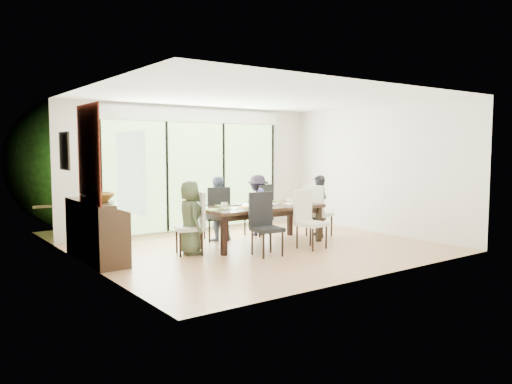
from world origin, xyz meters
TOP-DOWN VIEW (x-y plane):
  - floor at (0.00, 0.00)m, footprint 6.00×5.00m
  - ceiling at (0.00, 0.00)m, footprint 6.00×5.00m
  - wall_back at (0.00, 2.51)m, footprint 6.00×0.02m
  - wall_front at (0.00, -2.51)m, footprint 6.00×0.02m
  - wall_left at (-3.01, 0.00)m, footprint 0.02×5.00m
  - wall_right at (3.01, 0.00)m, footprint 0.02×5.00m
  - glass_doors at (0.00, 2.47)m, footprint 4.20×0.02m
  - blinds_header at (0.00, 2.46)m, footprint 4.40×0.06m
  - mullion_a at (-2.10, 2.46)m, footprint 0.05×0.04m
  - mullion_b at (-0.70, 2.46)m, footprint 0.05×0.04m
  - mullion_c at (0.70, 2.46)m, footprint 0.05×0.04m
  - mullion_d at (2.10, 2.46)m, footprint 0.05×0.04m
  - side_window at (-2.97, -1.20)m, footprint 0.02×0.90m
  - deck at (0.00, 3.40)m, footprint 6.00×1.80m
  - rail_top at (0.00, 4.20)m, footprint 6.00×0.08m
  - foliage_left at (-1.80, 5.20)m, footprint 3.20×3.20m
  - foliage_mid at (0.40, 5.80)m, footprint 4.00×4.00m
  - foliage_right at (2.20, 5.00)m, footprint 2.80×2.80m
  - foliage_far at (-0.60, 6.50)m, footprint 3.60×3.60m
  - table_top at (0.17, 0.34)m, footprint 2.33×1.07m
  - table_apron at (0.17, 0.34)m, footprint 2.13×0.87m
  - table_leg_fl at (-0.91, -0.09)m, footprint 0.09×0.09m
  - table_leg_fr at (1.25, -0.09)m, footprint 0.09×0.09m
  - table_leg_bl at (-0.91, 0.77)m, footprint 0.09×0.09m
  - table_leg_br at (1.25, 0.77)m, footprint 0.09×0.09m
  - chair_left_end at (-1.33, 0.34)m, footprint 0.56×0.56m
  - chair_right_end at (1.67, 0.34)m, footprint 0.55×0.55m
  - chair_far_left at (-0.28, 1.19)m, footprint 0.55×0.55m
  - chair_far_right at (0.72, 1.19)m, footprint 0.57×0.57m
  - chair_near_left at (-0.33, -0.53)m, footprint 0.49×0.49m
  - chair_near_right at (0.67, -0.53)m, footprint 0.50×0.50m
  - person_left_end at (-1.31, 0.34)m, footprint 0.46×0.64m
  - person_right_end at (1.65, 0.34)m, footprint 0.42×0.61m
  - person_far_left at (-0.28, 1.17)m, footprint 0.61×0.41m
  - person_far_right at (0.72, 1.17)m, footprint 0.65×0.48m
  - placemat_left at (-0.78, 0.34)m, footprint 0.43×0.31m
  - placemat_right at (1.12, 0.34)m, footprint 0.43×0.31m
  - placemat_far_l at (-0.28, 0.74)m, footprint 0.43×0.31m
  - placemat_far_r at (0.72, 0.74)m, footprint 0.43×0.31m
  - placemat_paper at (-0.38, 0.04)m, footprint 0.43×0.31m
  - tablet_far_l at (-0.18, 0.69)m, footprint 0.25×0.17m
  - tablet_far_r at (0.67, 0.69)m, footprint 0.23×0.16m
  - papers at (0.87, 0.29)m, footprint 0.29×0.21m
  - platter_base at (-0.38, 0.04)m, footprint 0.25×0.25m
  - platter_snacks at (-0.38, 0.04)m, footprint 0.19×0.19m
  - vase at (0.22, 0.39)m, footprint 0.08×0.08m
  - hyacinth_stems at (0.22, 0.39)m, footprint 0.04×0.04m
  - hyacinth_blooms at (0.22, 0.39)m, footprint 0.11×0.11m
  - laptop at (-0.68, 0.24)m, footprint 0.34×0.24m
  - cup_a at (-0.53, 0.49)m, footprint 0.17×0.17m
  - cup_b at (0.32, 0.24)m, footprint 0.13×0.13m
  - cup_c at (0.97, 0.44)m, footprint 0.14×0.14m
  - book at (0.42, 0.39)m, footprint 0.19×0.24m
  - sideboard at (-2.76, 0.79)m, footprint 0.48×1.71m
  - bowl at (-2.76, 0.69)m, footprint 0.51×0.51m
  - candlestick_base at (-2.76, 1.14)m, footprint 0.11×0.11m
  - candlestick_shaft at (-2.76, 1.14)m, footprint 0.03×0.03m
  - candlestick_pan at (-2.76, 1.14)m, footprint 0.11×0.11m
  - candle at (-2.76, 1.14)m, footprint 0.04×0.04m
  - tapestry at (-2.97, 0.40)m, footprint 0.02×1.00m
  - art_frame at (-2.97, 1.70)m, footprint 0.03×0.55m
  - art_canvas at (-2.95, 1.70)m, footprint 0.01×0.45m

SIDE VIEW (x-z plane):
  - deck at x=0.00m, z-range -0.10..0.00m
  - floor at x=0.00m, z-range -0.01..0.00m
  - table_leg_fl at x=-0.91m, z-range 0.00..0.67m
  - table_leg_fr at x=1.25m, z-range 0.00..0.67m
  - table_leg_bl at x=-0.91m, z-range 0.00..0.67m
  - table_leg_br at x=1.25m, z-range 0.00..0.67m
  - sideboard at x=-2.76m, z-range 0.00..0.96m
  - chair_left_end at x=-1.33m, z-range 0.00..1.07m
  - chair_right_end at x=1.67m, z-range 0.00..1.07m
  - chair_far_left at x=-0.28m, z-range 0.00..1.07m
  - chair_far_right at x=0.72m, z-range 0.00..1.07m
  - chair_near_left at x=-0.33m, z-range 0.00..1.07m
  - chair_near_right at x=0.67m, z-range 0.00..1.07m
  - rail_top at x=0.00m, z-range 0.52..0.58m
  - table_apron at x=0.17m, z-range 0.56..0.66m
  - person_left_end at x=-1.31m, z-range 0.00..1.25m
  - person_right_end at x=1.65m, z-range 0.00..1.25m
  - person_far_left at x=-0.28m, z-range 0.00..1.25m
  - person_far_right at x=0.72m, z-range 0.00..1.25m
  - table_top at x=0.17m, z-range 0.67..0.73m
  - papers at x=0.87m, z-range 0.73..0.73m
  - placemat_left at x=-0.78m, z-range 0.73..0.73m
  - placemat_right at x=1.12m, z-range 0.73..0.73m
  - placemat_far_l at x=-0.28m, z-range 0.73..0.73m
  - placemat_far_r at x=0.72m, z-range 0.73..0.73m
  - placemat_paper at x=-0.38m, z-range 0.73..0.73m
  - book at x=0.42m, z-range 0.73..0.74m
  - tablet_far_r at x=0.67m, z-range 0.73..0.74m
  - tablet_far_l at x=-0.18m, z-range 0.73..0.74m
  - laptop at x=-0.68m, z-range 0.73..0.75m
  - platter_base at x=-0.38m, z-range 0.73..0.76m
  - platter_snacks at x=-0.38m, z-range 0.76..0.77m
  - cup_b at x=0.32m, z-range 0.73..0.82m
  - cup_a at x=-0.53m, z-range 0.73..0.82m
  - cup_c at x=0.97m, z-range 0.73..0.82m
  - vase at x=0.22m, z-range 0.73..0.84m
  - hyacinth_stems at x=0.22m, z-range 0.82..0.98m
  - candlestick_base at x=-2.76m, z-range 0.96..1.01m
  - hyacinth_blooms at x=0.22m, z-range 0.95..1.05m
  - bowl at x=-2.76m, z-range 0.96..1.09m
  - glass_doors at x=0.00m, z-range 0.05..2.35m
  - mullion_a at x=-2.10m, z-range 0.05..2.35m
  - mullion_b at x=-0.70m, z-range 0.05..2.35m
  - mullion_c at x=0.70m, z-range 0.05..2.35m
  - mullion_d at x=2.10m, z-range 0.05..2.35m
  - foliage_right at x=2.20m, z-range -0.14..2.66m
  - wall_back at x=0.00m, z-range 0.00..2.70m
  - wall_front at x=0.00m, z-range 0.00..2.70m
  - wall_left at x=-3.01m, z-range 0.00..2.70m
  - wall_right at x=3.01m, z-range 0.00..2.70m
  - foliage_left at x=-1.80m, z-range -0.16..3.04m
  - side_window at x=-2.97m, z-range 1.00..2.00m
  - foliage_far at x=-0.60m, z-range -0.18..3.42m
  - candlestick_shaft at x=-2.76m, z-range 0.99..2.33m
  - tapestry at x=-2.97m, z-range 0.95..2.45m
  - art_frame at x=-2.97m, z-range 1.42..2.08m
  - art_canvas at x=-2.95m, z-range 1.48..2.02m
  - foliage_mid at x=0.40m, z-range -0.20..3.80m
  - candlestick_pan at x=-2.76m, z-range 2.31..2.34m
  - candle at x=-2.76m, z-range 2.34..2.44m
  - blinds_header at x=0.00m, z-range 2.36..2.64m
  - ceiling at x=0.00m, z-range 2.70..2.71m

